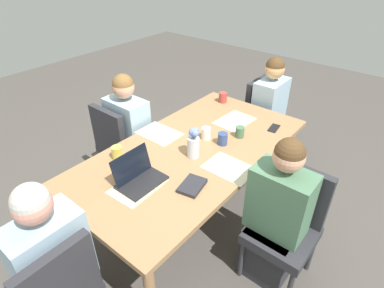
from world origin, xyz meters
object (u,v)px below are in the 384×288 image
Objects in this scene: dining_table at (192,157)px; coffee_mug_near_right at (223,97)px; chair_head_right_left_near at (264,115)px; coffee_mug_centre_right at (206,133)px; person_head_right_left_near at (268,117)px; flower_vase at (193,143)px; person_far_right_near at (130,139)px; coffee_mug_far_left at (240,132)px; person_near_left_far at (276,220)px; person_head_left_left_mid at (58,273)px; phone_black at (274,128)px; chair_far_right_near at (120,143)px; coffee_mug_near_left at (117,153)px; coffee_mug_centre_left at (223,139)px; chair_near_left_far at (288,221)px; laptop_head_left_left_mid at (138,177)px; book_red_cover at (192,186)px.

dining_table is 19.82× the size of coffee_mug_near_right.
chair_head_right_left_near reaches higher than coffee_mug_centre_right.
person_head_right_left_near reaches higher than flower_vase.
person_far_right_near is 12.53× the size of coffee_mug_far_left.
person_head_left_left_mid is at bearing 146.02° from person_near_left_far.
phone_black is (-0.58, -0.33, 0.24)m from person_head_right_left_near.
phone_black is at bearing -57.50° from chair_far_right_near.
dining_table is 0.60m from coffee_mug_near_left.
person_head_left_left_mid is at bearing -147.77° from person_far_right_near.
coffee_mug_centre_right is (0.26, -0.85, 0.31)m from chair_far_right_near.
phone_black is (-0.64, -0.41, 0.26)m from chair_head_right_left_near.
chair_far_right_near is 0.71m from coffee_mug_near_left.
chair_head_right_left_near is 8.63× the size of coffee_mug_near_left.
coffee_mug_near_left is 0.84m from coffee_mug_centre_left.
laptop_head_left_left_mid is at bearing 122.92° from chair_near_left_far.
person_head_right_left_near is 7.97× the size of phone_black.
coffee_mug_near_right is 0.80m from coffee_mug_centre_left.
book_red_cover is (-1.66, -0.27, 0.25)m from person_head_right_left_near.
person_near_left_far is at bearing 141.24° from chair_near_left_far.
laptop_head_left_left_mid is at bearing 178.35° from person_head_right_left_near.
coffee_mug_near_left is at bearing 141.56° from dining_table.
flower_vase reaches higher than dining_table.
coffee_mug_far_left is (0.39, -1.00, 0.28)m from person_far_right_near.
phone_black is at bearing 35.97° from chair_near_left_far.
laptop_head_left_left_mid reaches higher than coffee_mug_near_right.
laptop_head_left_left_mid is (-1.91, -0.02, 0.30)m from chair_head_right_left_near.
chair_far_right_near is 8.83× the size of coffee_mug_centre_left.
chair_far_right_near is (-0.09, 1.72, 0.00)m from chair_near_left_far.
person_near_left_far is at bearing -58.87° from laptop_head_left_left_mid.
chair_near_left_far is at bearing -126.13° from coffee_mug_near_right.
coffee_mug_far_left is (0.45, 0.60, 0.28)m from person_near_left_far.
person_far_right_near is at bearing 90.40° from chair_near_left_far.
coffee_mug_near_right is 1.02× the size of coffee_mug_centre_left.
person_near_left_far is 0.80m from coffee_mug_far_left.
chair_far_right_near is at bearing 89.54° from flower_vase.
coffee_mug_near_left is at bearing 24.28° from person_head_left_left_mid.
person_near_left_far is 1.66m from chair_far_right_near.
chair_far_right_near is 1.13m from coffee_mug_near_right.
coffee_mug_centre_right is (-1.16, -0.04, 0.31)m from chair_head_right_left_near.
person_far_right_near is at bearing 103.23° from coffee_mug_centre_right.
person_far_right_near reaches higher than coffee_mug_near_left.
phone_black is at bearing -103.59° from coffee_mug_near_right.
person_head_left_left_mid is at bearing 176.28° from flower_vase.
person_near_left_far reaches higher than coffee_mug_centre_left.
laptop_head_left_left_mid is (-0.58, 0.89, 0.30)m from chair_near_left_far.
chair_head_right_left_near is 1.00× the size of chair_near_left_far.
chair_far_right_near is 2.81× the size of laptop_head_left_left_mid.
person_head_left_left_mid is 11.78× the size of coffee_mug_centre_right.
coffee_mug_near_right is at bearing 19.32° from dining_table.
person_far_right_near is (0.07, -0.06, 0.03)m from chair_far_right_near.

